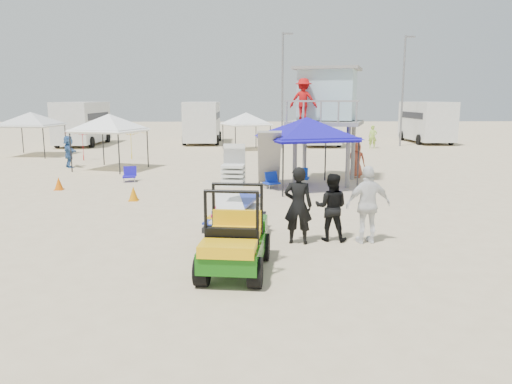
{
  "coord_description": "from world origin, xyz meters",
  "views": [
    {
      "loc": [
        0.19,
        -8.61,
        3.47
      ],
      "look_at": [
        0.5,
        3.0,
        1.3
      ],
      "focal_mm": 35.0,
      "sensor_mm": 36.0,
      "label": 1
    }
  ],
  "objects_px": {
    "canopy_blue": "(307,121)",
    "surf_trailer": "(235,207)",
    "man_left": "(298,205)",
    "lifeguard_tower": "(324,99)",
    "utility_cart": "(234,234)"
  },
  "relations": [
    {
      "from": "surf_trailer",
      "to": "lifeguard_tower",
      "type": "bearing_deg",
      "value": 68.17
    },
    {
      "from": "surf_trailer",
      "to": "canopy_blue",
      "type": "height_order",
      "value": "canopy_blue"
    },
    {
      "from": "man_left",
      "to": "canopy_blue",
      "type": "height_order",
      "value": "canopy_blue"
    },
    {
      "from": "utility_cart",
      "to": "man_left",
      "type": "xyz_separation_m",
      "value": [
        1.52,
        2.03,
        0.13
      ]
    },
    {
      "from": "man_left",
      "to": "canopy_blue",
      "type": "relative_size",
      "value": 0.49
    },
    {
      "from": "surf_trailer",
      "to": "canopy_blue",
      "type": "distance_m",
      "value": 8.09
    },
    {
      "from": "canopy_blue",
      "to": "man_left",
      "type": "bearing_deg",
      "value": -98.59
    },
    {
      "from": "surf_trailer",
      "to": "canopy_blue",
      "type": "relative_size",
      "value": 0.67
    },
    {
      "from": "canopy_blue",
      "to": "surf_trailer",
      "type": "bearing_deg",
      "value": -109.88
    },
    {
      "from": "man_left",
      "to": "surf_trailer",
      "type": "bearing_deg",
      "value": -0.13
    },
    {
      "from": "lifeguard_tower",
      "to": "canopy_blue",
      "type": "relative_size",
      "value": 1.22
    },
    {
      "from": "surf_trailer",
      "to": "lifeguard_tower",
      "type": "height_order",
      "value": "lifeguard_tower"
    },
    {
      "from": "utility_cart",
      "to": "man_left",
      "type": "height_order",
      "value": "man_left"
    },
    {
      "from": "utility_cart",
      "to": "canopy_blue",
      "type": "relative_size",
      "value": 0.63
    },
    {
      "from": "man_left",
      "to": "canopy_blue",
      "type": "bearing_deg",
      "value": -87.54
    }
  ]
}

